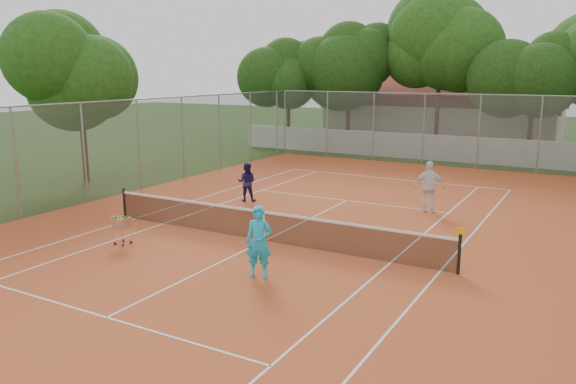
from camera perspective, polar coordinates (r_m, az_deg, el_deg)
The scene contains 12 objects.
ground at distance 17.55m, azimuth -2.42°, elevation -5.05°, with size 120.00×120.00×0.00m, color #1D3B10.
court_pad at distance 17.54m, azimuth -2.42°, elevation -5.02°, with size 18.00×34.00×0.02m, color #C05025.
court_lines at distance 17.54m, azimuth -2.42°, elevation -4.98°, with size 10.98×23.78×0.01m, color white.
tennis_net at distance 17.40m, azimuth -2.44°, elevation -3.45°, with size 11.88×0.10×0.98m, color black.
perimeter_fence at distance 17.06m, azimuth -2.48°, elevation 1.38°, with size 18.00×34.00×4.00m, color slate.
boundary_wall at distance 34.67m, azimuth 14.43°, elevation 4.40°, with size 26.00×0.30×1.50m, color white.
clubhouse at distance 44.66m, azimuth 15.46°, elevation 7.87°, with size 16.40×9.00×4.40m, color beige.
tropical_trees at distance 37.29m, azimuth 16.02°, elevation 11.39°, with size 29.00×19.00×10.00m, color black.
player_near at distance 14.30m, azimuth -2.98°, elevation -5.09°, with size 0.68×0.45×1.86m, color #1BBAEA.
player_far_left at distance 22.77m, azimuth -4.21°, elevation 1.01°, with size 0.76×0.59×1.57m, color #1C184A.
player_far_right at distance 21.54m, azimuth 14.17°, elevation 0.52°, with size 1.13×0.47×1.93m, color white.
ball_hopper at distance 17.78m, azimuth -16.49°, elevation -3.70°, with size 0.44×0.44×0.92m, color silver.
Camera 1 is at (8.89, -14.21, 5.18)m, focal length 35.00 mm.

